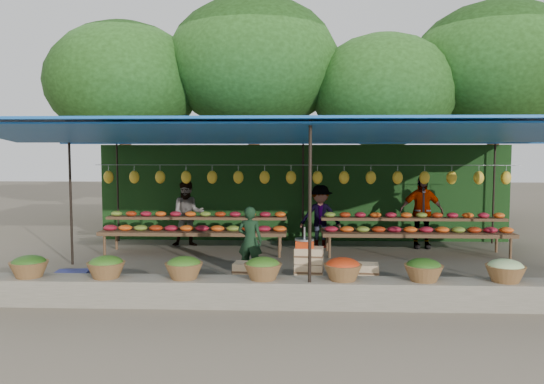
{
  "coord_description": "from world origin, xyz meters",
  "views": [
    {
      "loc": [
        -0.24,
        -10.61,
        2.32
      ],
      "look_at": [
        -0.68,
        0.2,
        1.5
      ],
      "focal_mm": 35.0,
      "sensor_mm": 36.0,
      "label": 1
    }
  ],
  "objects_px": {
    "crate_counter": "(307,275)",
    "vendor_seated": "(250,241)",
    "blue_crate_back": "(72,280)",
    "weighing_scale": "(304,243)"
  },
  "relations": [
    {
      "from": "crate_counter",
      "to": "vendor_seated",
      "type": "height_order",
      "value": "vendor_seated"
    },
    {
      "from": "vendor_seated",
      "to": "blue_crate_back",
      "type": "distance_m",
      "value": 3.19
    },
    {
      "from": "blue_crate_back",
      "to": "crate_counter",
      "type": "bearing_deg",
      "value": -8.98
    },
    {
      "from": "crate_counter",
      "to": "weighing_scale",
      "type": "height_order",
      "value": "weighing_scale"
    },
    {
      "from": "weighing_scale",
      "to": "blue_crate_back",
      "type": "relative_size",
      "value": 0.63
    },
    {
      "from": "weighing_scale",
      "to": "vendor_seated",
      "type": "distance_m",
      "value": 1.67
    },
    {
      "from": "crate_counter",
      "to": "vendor_seated",
      "type": "xyz_separation_m",
      "value": [
        -1.04,
        1.33,
        0.34
      ]
    },
    {
      "from": "crate_counter",
      "to": "blue_crate_back",
      "type": "distance_m",
      "value": 3.95
    },
    {
      "from": "vendor_seated",
      "to": "blue_crate_back",
      "type": "xyz_separation_m",
      "value": [
        -2.9,
        -1.22,
        -0.49
      ]
    },
    {
      "from": "crate_counter",
      "to": "vendor_seated",
      "type": "bearing_deg",
      "value": 128.13
    }
  ]
}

